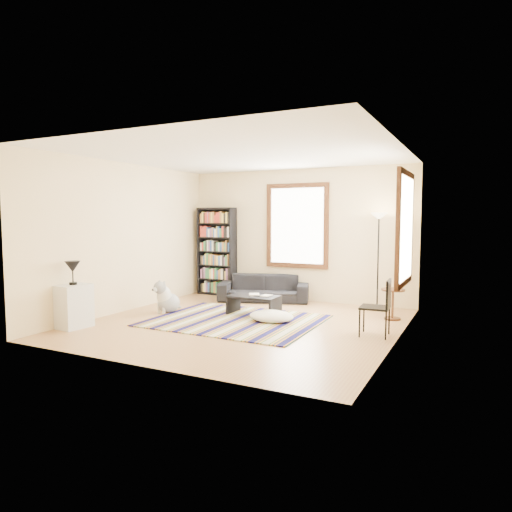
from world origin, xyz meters
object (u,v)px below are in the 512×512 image
at_px(white_cabinet, 74,306).
at_px(dog, 169,297).
at_px(folding_chair, 375,308).
at_px(floor_lamp, 378,262).
at_px(coffee_table, 254,305).
at_px(side_table, 393,304).
at_px(sofa, 264,288).
at_px(bookshelf, 217,251).
at_px(floor_cushion, 271,316).

height_order(white_cabinet, dog, white_cabinet).
bearing_deg(folding_chair, floor_lamp, 97.36).
xyz_separation_m(coffee_table, side_table, (2.33, 0.75, 0.09)).
distance_m(sofa, bookshelf, 1.54).
relative_size(coffee_table, floor_cushion, 1.16).
bearing_deg(white_cabinet, dog, 74.22).
height_order(coffee_table, side_table, side_table).
bearing_deg(coffee_table, floor_cushion, -34.37).
relative_size(side_table, dog, 0.90).
xyz_separation_m(coffee_table, dog, (-1.54, -0.49, 0.12)).
xyz_separation_m(bookshelf, floor_cushion, (2.29, -2.00, -0.90)).
distance_m(coffee_table, dog, 1.62).
relative_size(folding_chair, dog, 1.43).
height_order(bookshelf, coffee_table, bookshelf).
distance_m(floor_lamp, folding_chair, 2.07).
xyz_separation_m(side_table, white_cabinet, (-4.50, -2.89, 0.08)).
xyz_separation_m(bookshelf, white_cabinet, (-0.39, -3.79, -0.65)).
relative_size(coffee_table, white_cabinet, 1.29).
height_order(bookshelf, side_table, bookshelf).
height_order(bookshelf, floor_lamp, bookshelf).
bearing_deg(bookshelf, floor_cushion, -41.05).
relative_size(floor_cushion, side_table, 1.44).
bearing_deg(side_table, floor_cushion, -148.84).
height_order(side_table, dog, dog).
bearing_deg(white_cabinet, coffee_table, 49.85).
height_order(sofa, side_table, sofa).
bearing_deg(side_table, bookshelf, 167.68).
xyz_separation_m(floor_cushion, folding_chair, (1.77, -0.15, 0.33)).
bearing_deg(floor_cushion, dog, -175.87).
height_order(floor_lamp, white_cabinet, floor_lamp).
bearing_deg(coffee_table, side_table, 17.94).
distance_m(sofa, folding_chair, 3.32).
bearing_deg(bookshelf, side_table, -12.32).
xyz_separation_m(floor_lamp, dog, (-3.45, -1.98, -0.63)).
distance_m(floor_lamp, white_cabinet, 5.49).
bearing_deg(sofa, coffee_table, -89.96).
distance_m(bookshelf, folding_chair, 4.63).
xyz_separation_m(floor_cushion, floor_lamp, (1.40, 1.83, 0.83)).
relative_size(coffee_table, dog, 1.50).
relative_size(bookshelf, side_table, 3.70).
bearing_deg(sofa, white_cabinet, -134.36).
distance_m(floor_cushion, white_cabinet, 3.23).
distance_m(floor_cushion, folding_chair, 1.81).
relative_size(side_table, white_cabinet, 0.77).
height_order(coffee_table, floor_lamp, floor_lamp).
height_order(floor_lamp, dog, floor_lamp).
bearing_deg(floor_lamp, floor_cushion, -127.53).
bearing_deg(coffee_table, white_cabinet, -135.48).
bearing_deg(dog, side_table, 30.10).
bearing_deg(folding_chair, white_cabinet, -162.84).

